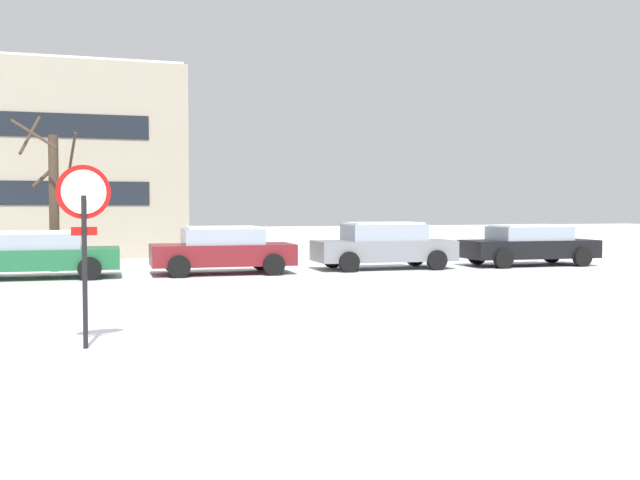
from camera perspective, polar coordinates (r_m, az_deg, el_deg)
The scene contains 8 objects.
ground_plane at distance 13.18m, azimuth -12.92°, elevation -6.30°, with size 120.00×120.00×0.00m, color white.
road_surface at distance 16.86m, azimuth -13.96°, elevation -4.37°, with size 80.00×9.45×0.00m.
stop_sign at distance 11.01m, azimuth -17.50°, elevation 1.45°, with size 0.74×0.19×2.60m.
parked_car_green at distance 22.41m, azimuth -20.89°, elevation -0.99°, with size 4.65×2.27×1.33m.
parked_car_maroon at distance 22.57m, azimuth -7.44°, elevation -0.72°, with size 4.26×2.26×1.42m.
parked_car_gray at distance 24.19m, azimuth 4.87°, elevation -0.41°, with size 4.55×2.09×1.51m.
parked_car_black at distance 26.50m, azimuth 15.60°, elevation -0.33°, with size 4.59×2.14×1.40m.
tree_far_right at distance 24.65m, azimuth -19.67°, elevation 3.16°, with size 1.93×2.19×4.89m.
Camera 1 is at (-1.04, -12.98, 2.02)m, focal length 42.08 mm.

